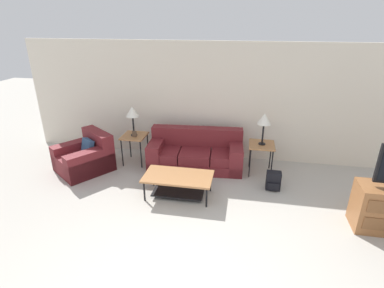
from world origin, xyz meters
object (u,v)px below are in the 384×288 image
at_px(side_table_right, 262,147).
at_px(backpack, 273,181).
at_px(couch, 196,154).
at_px(coffee_table, 178,181).
at_px(table_lamp_left, 132,112).
at_px(side_table_left, 134,138).
at_px(table_lamp_right, 264,120).
at_px(armchair, 86,157).

relative_size(side_table_right, backpack, 1.79).
relative_size(couch, coffee_table, 1.66).
xyz_separation_m(coffee_table, backpack, (1.72, 0.55, -0.13)).
height_order(coffee_table, side_table_right, side_table_right).
xyz_separation_m(couch, coffee_table, (-0.11, -1.22, 0.01)).
distance_m(table_lamp_left, backpack, 3.21).
height_order(side_table_left, side_table_right, same).
bearing_deg(side_table_left, side_table_right, 0.00).
bearing_deg(backpack, side_table_right, 110.58).
bearing_deg(couch, table_lamp_left, -178.17).
relative_size(couch, table_lamp_right, 3.13).
xyz_separation_m(coffee_table, table_lamp_right, (1.49, 1.18, 0.87)).
bearing_deg(side_table_left, backpack, -12.00).
xyz_separation_m(side_table_right, backpack, (0.24, -0.63, -0.41)).
distance_m(couch, table_lamp_right, 1.63).
distance_m(side_table_right, table_lamp_right, 0.59).
xyz_separation_m(table_lamp_right, backpack, (0.24, -0.63, -1.00)).
relative_size(coffee_table, table_lamp_right, 1.89).
height_order(armchair, backpack, armchair).
bearing_deg(side_table_left, couch, 1.83).
height_order(table_lamp_right, backpack, table_lamp_right).
distance_m(side_table_right, table_lamp_left, 2.80).
bearing_deg(table_lamp_left, table_lamp_right, 0.00).
bearing_deg(side_table_right, table_lamp_right, 90.00).
bearing_deg(armchair, table_lamp_right, 8.28).
height_order(table_lamp_left, backpack, table_lamp_left).
bearing_deg(side_table_right, coffee_table, -141.53).
xyz_separation_m(table_lamp_left, table_lamp_right, (2.74, 0.00, 0.00)).
height_order(side_table_right, backpack, side_table_right).
height_order(couch, side_table_right, couch).
relative_size(side_table_left, backpack, 1.79).
xyz_separation_m(coffee_table, side_table_left, (-1.26, 1.18, 0.28)).
relative_size(side_table_left, table_lamp_right, 1.00).
xyz_separation_m(coffee_table, table_lamp_left, (-1.26, 1.18, 0.87)).
bearing_deg(backpack, couch, 157.22).
height_order(side_table_left, table_lamp_right, table_lamp_right).
distance_m(couch, table_lamp_left, 1.63).
height_order(armchair, coffee_table, armchair).
relative_size(table_lamp_left, table_lamp_right, 1.00).
height_order(armchair, table_lamp_left, table_lamp_left).
distance_m(armchair, side_table_right, 3.71).
relative_size(side_table_left, side_table_right, 1.00).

